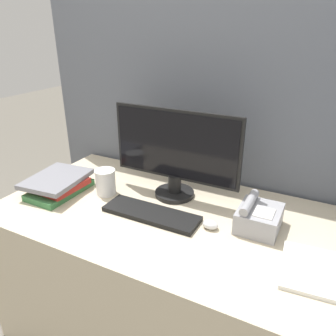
{
  "coord_description": "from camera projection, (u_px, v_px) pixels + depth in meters",
  "views": [
    {
      "loc": [
        0.56,
        -0.68,
        1.48
      ],
      "look_at": [
        -0.03,
        0.45,
        0.93
      ],
      "focal_mm": 35.0,
      "sensor_mm": 36.0,
      "label": 1
    }
  ],
  "objects": [
    {
      "name": "desk",
      "position": [
        169.0,
        279.0,
        1.57
      ],
      "size": [
        1.52,
        0.82,
        0.73
      ],
      "color": "beige",
      "rests_on": "ground_plane"
    },
    {
      "name": "desk_telephone",
      "position": [
        258.0,
        217.0,
        1.31
      ],
      "size": [
        0.16,
        0.19,
        0.12
      ],
      "color": "#99999E",
      "rests_on": "desk"
    },
    {
      "name": "mouse",
      "position": [
        210.0,
        225.0,
        1.31
      ],
      "size": [
        0.06,
        0.05,
        0.04
      ],
      "color": "silver",
      "rests_on": "desk"
    },
    {
      "name": "monitor",
      "position": [
        175.0,
        154.0,
        1.49
      ],
      "size": [
        0.62,
        0.19,
        0.42
      ],
      "color": "black",
      "rests_on": "desk"
    },
    {
      "name": "book_stack",
      "position": [
        58.0,
        184.0,
        1.59
      ],
      "size": [
        0.26,
        0.32,
        0.08
      ],
      "color": "#38723F",
      "rests_on": "desk"
    },
    {
      "name": "cubicle_panel_rear",
      "position": [
        207.0,
        159.0,
        1.75
      ],
      "size": [
        1.92,
        0.04,
        1.65
      ],
      "color": "slate",
      "rests_on": "ground_plane"
    },
    {
      "name": "paper_pile",
      "position": [
        316.0,
        271.0,
        1.08
      ],
      "size": [
        0.24,
        0.26,
        0.02
      ],
      "color": "white",
      "rests_on": "desk"
    },
    {
      "name": "coffee_cup",
      "position": [
        106.0,
        182.0,
        1.57
      ],
      "size": [
        0.1,
        0.1,
        0.12
      ],
      "color": "white",
      "rests_on": "desk"
    },
    {
      "name": "keyboard",
      "position": [
        151.0,
        214.0,
        1.4
      ],
      "size": [
        0.42,
        0.13,
        0.02
      ],
      "color": "black",
      "rests_on": "desk"
    }
  ]
}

